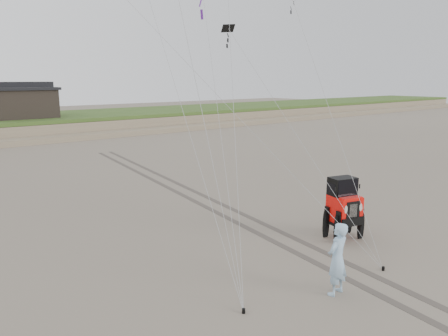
% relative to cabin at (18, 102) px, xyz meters
% --- Properties ---
extents(ground, '(160.00, 160.00, 0.00)m').
position_rel_cabin_xyz_m(ground, '(-2.00, -37.00, -3.24)').
color(ground, '#6B6054').
rests_on(ground, ground).
extents(cabin, '(6.40, 5.40, 3.35)m').
position_rel_cabin_xyz_m(cabin, '(0.00, 0.00, 0.00)').
color(cabin, black).
rests_on(cabin, dune_ridge).
extents(jeep, '(3.08, 4.89, 1.69)m').
position_rel_cabin_xyz_m(jeep, '(0.86, -36.09, -2.39)').
color(jeep, red).
rests_on(jeep, ground).
extents(man, '(0.74, 0.54, 1.90)m').
position_rel_cabin_xyz_m(man, '(-2.62, -38.37, -2.29)').
color(man, '#90C9DF').
rests_on(man, ground).
extents(stake_main, '(0.08, 0.08, 0.12)m').
position_rel_cabin_xyz_m(stake_main, '(-5.07, -37.60, -3.18)').
color(stake_main, black).
rests_on(stake_main, ground).
extents(stake_aux, '(0.08, 0.08, 0.12)m').
position_rel_cabin_xyz_m(stake_aux, '(-0.42, -38.40, -3.18)').
color(stake_aux, black).
rests_on(stake_aux, ground).
extents(tire_tracks, '(5.22, 29.74, 0.01)m').
position_rel_cabin_xyz_m(tire_tracks, '(0.00, -29.00, -3.23)').
color(tire_tracks, '#4C443D').
rests_on(tire_tracks, ground).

